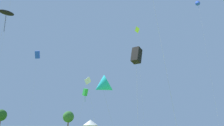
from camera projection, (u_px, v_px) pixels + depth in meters
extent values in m
cone|color=#1EB7CC|center=(102.00, 86.00, 36.37)|extent=(3.72, 3.14, 3.67)
cylinder|color=#B2B2B7|center=(109.00, 110.00, 34.91)|extent=(2.33, 0.63, 7.55)
cube|color=black|center=(137.00, 55.00, 24.33)|extent=(1.30, 1.51, 1.84)
cylinder|color=#B2B2B7|center=(137.00, 95.00, 22.28)|extent=(0.02, 1.90, 8.78)
cube|color=#99DB2D|center=(137.00, 30.00, 59.01)|extent=(1.31, 1.41, 1.81)
cylinder|color=#B2B2B7|center=(141.00, 77.00, 54.83)|extent=(1.04, 1.59, 25.50)
ellipsoid|color=black|center=(6.00, 13.00, 33.04)|extent=(2.09, 2.24, 0.84)
cylinder|color=black|center=(5.00, 23.00, 32.59)|extent=(0.05, 0.05, 2.60)
cube|color=white|center=(88.00, 81.00, 43.01)|extent=(0.96, 1.40, 1.55)
cylinder|color=#B2B2B7|center=(92.00, 106.00, 40.65)|extent=(2.35, 1.94, 9.63)
cylinder|color=#B2B2B7|center=(2.00, 48.00, 47.86)|extent=(1.22, 1.14, 34.56)
cube|color=green|center=(85.00, 92.00, 67.00)|extent=(1.93, 1.83, 2.30)
cylinder|color=#207C31|center=(85.00, 98.00, 66.55)|extent=(0.07, 0.07, 2.32)
cylinder|color=#B2B2B7|center=(81.00, 111.00, 65.24)|extent=(1.76, 1.04, 10.84)
cylinder|color=#B2B2B7|center=(160.00, 40.00, 24.19)|extent=(2.24, 1.91, 20.65)
cube|color=blue|center=(37.00, 55.00, 65.02)|extent=(1.38, 2.00, 2.40)
cylinder|color=#B2B2B7|center=(33.00, 91.00, 61.74)|extent=(0.04, 1.11, 20.99)
cone|color=blue|center=(198.00, 3.00, 64.68)|extent=(1.52, 1.61, 1.65)
cylinder|color=#183599|center=(199.00, 6.00, 64.40)|extent=(0.04, 0.04, 1.42)
cylinder|color=#B2B2B7|center=(208.00, 61.00, 58.85)|extent=(1.09, 2.35, 35.27)
cone|color=white|center=(90.00, 122.00, 69.91)|extent=(4.56, 4.56, 1.60)
cylinder|color=brown|center=(68.00, 125.00, 90.05)|extent=(0.44, 0.44, 2.99)
sphere|color=#33702D|center=(68.00, 117.00, 90.86)|extent=(4.48, 4.48, 4.48)
cylinder|color=brown|center=(0.00, 124.00, 89.94)|extent=(0.44, 0.44, 3.55)
sphere|color=#23561E|center=(1.00, 115.00, 90.83)|extent=(4.63, 4.63, 4.63)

